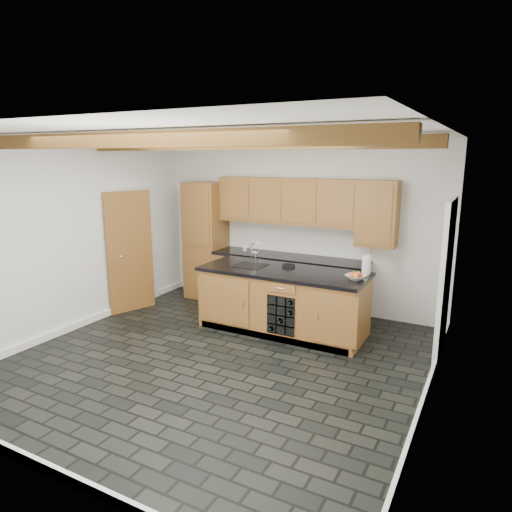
% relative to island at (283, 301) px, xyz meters
% --- Properties ---
extents(ground, '(5.00, 5.00, 0.00)m').
position_rel_island_xyz_m(ground, '(-0.31, -1.28, -0.46)').
color(ground, black).
rests_on(ground, ground).
extents(room_shell, '(5.01, 5.00, 5.00)m').
position_rel_island_xyz_m(room_shell, '(-0.39, -0.75, 1.06)').
color(room_shell, white).
rests_on(room_shell, ground).
extents(back_cabinetry, '(3.65, 0.62, 2.20)m').
position_rel_island_xyz_m(back_cabinetry, '(-0.68, 0.95, 0.51)').
color(back_cabinetry, '#9A6431').
rests_on(back_cabinetry, ground).
extents(island, '(2.48, 0.96, 0.93)m').
position_rel_island_xyz_m(island, '(0.00, 0.00, 0.00)').
color(island, '#9A6431').
rests_on(island, ground).
extents(faucet, '(0.45, 0.40, 0.34)m').
position_rel_island_xyz_m(faucet, '(-0.56, 0.05, 0.50)').
color(faucet, black).
rests_on(faucet, island).
extents(kitchen_scale, '(0.19, 0.14, 0.05)m').
position_rel_island_xyz_m(kitchen_scale, '(-0.02, 0.23, 0.49)').
color(kitchen_scale, black).
rests_on(kitchen_scale, island).
extents(fruit_bowl, '(0.34, 0.34, 0.07)m').
position_rel_island_xyz_m(fruit_bowl, '(1.07, -0.01, 0.50)').
color(fruit_bowl, beige).
rests_on(fruit_bowl, island).
extents(fruit_cluster, '(0.16, 0.17, 0.07)m').
position_rel_island_xyz_m(fruit_cluster, '(1.07, -0.01, 0.53)').
color(fruit_cluster, '#B11724').
rests_on(fruit_cluster, fruit_bowl).
extents(paper_towel, '(0.13, 0.13, 0.26)m').
position_rel_island_xyz_m(paper_towel, '(1.11, 0.37, 0.60)').
color(paper_towel, white).
rests_on(paper_towel, island).
extents(mug, '(0.09, 0.09, 0.08)m').
position_rel_island_xyz_m(mug, '(-1.15, 0.91, 0.50)').
color(mug, white).
rests_on(mug, back_cabinetry).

